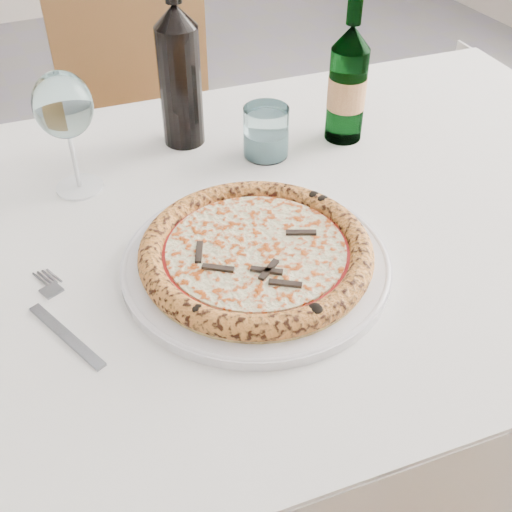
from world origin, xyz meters
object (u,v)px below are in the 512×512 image
object	(u,v)px
chair_far	(146,116)
pizza	(256,252)
tumbler	(266,135)
beer_bottle	(348,84)
dining_table	(228,273)
wine_bottle	(180,74)
wine_glass	(63,108)
plate	(256,263)

from	to	relation	value
chair_far	pizza	size ratio (longest dim) A/B	3.08
chair_far	tumbler	size ratio (longest dim) A/B	11.28
pizza	beer_bottle	xyz separation A→B (m)	(0.28, 0.25, 0.07)
dining_table	wine_bottle	distance (m)	0.33
dining_table	wine_bottle	size ratio (longest dim) A/B	5.36
dining_table	wine_glass	xyz separation A→B (m)	(-0.16, 0.18, 0.22)
wine_bottle	tumbler	bearing A→B (deg)	-43.06
dining_table	chair_far	world-z (taller)	chair_far
wine_glass	beer_bottle	size ratio (longest dim) A/B	0.77
chair_far	beer_bottle	xyz separation A→B (m)	(0.18, -0.64, 0.32)
plate	tumbler	size ratio (longest dim) A/B	4.25
chair_far	pizza	distance (m)	0.92
dining_table	wine_glass	world-z (taller)	wine_glass
pizza	wine_bottle	xyz separation A→B (m)	(0.03, 0.35, 0.09)
dining_table	beer_bottle	xyz separation A→B (m)	(0.28, 0.15, 0.19)
wine_glass	wine_bottle	bearing A→B (deg)	19.13
tumbler	chair_far	bearing A→B (deg)	92.85
dining_table	plate	size ratio (longest dim) A/B	4.28
dining_table	plate	distance (m)	0.14
dining_table	tumbler	world-z (taller)	tumbler
dining_table	plate	world-z (taller)	plate
dining_table	wine_bottle	xyz separation A→B (m)	(0.03, 0.25, 0.21)
dining_table	tumbler	xyz separation A→B (m)	(0.14, 0.15, 0.12)
pizza	chair_far	bearing A→B (deg)	83.23
dining_table	pizza	bearing A→B (deg)	-90.00
wine_glass	chair_far	bearing A→B (deg)	65.82
wine_glass	beer_bottle	xyz separation A→B (m)	(0.45, -0.04, -0.04)
chair_far	plate	size ratio (longest dim) A/B	2.66
beer_bottle	plate	bearing A→B (deg)	-138.58
pizza	wine_bottle	bearing A→B (deg)	84.99
chair_far	wine_glass	bearing A→B (deg)	-114.18
tumbler	wine_bottle	bearing A→B (deg)	136.94
plate	beer_bottle	world-z (taller)	beer_bottle
chair_far	plate	distance (m)	0.92
beer_bottle	wine_bottle	size ratio (longest dim) A/B	0.87
beer_bottle	pizza	bearing A→B (deg)	-138.58
dining_table	wine_glass	bearing A→B (deg)	132.05
chair_far	tumbler	bearing A→B (deg)	-87.15
dining_table	pizza	world-z (taller)	pizza
tumbler	plate	bearing A→B (deg)	-118.40
dining_table	beer_bottle	distance (m)	0.37
dining_table	tumbler	bearing A→B (deg)	48.13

